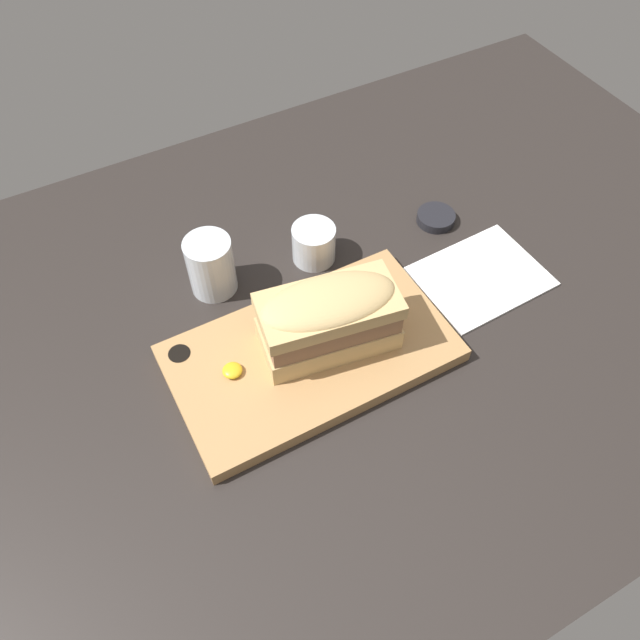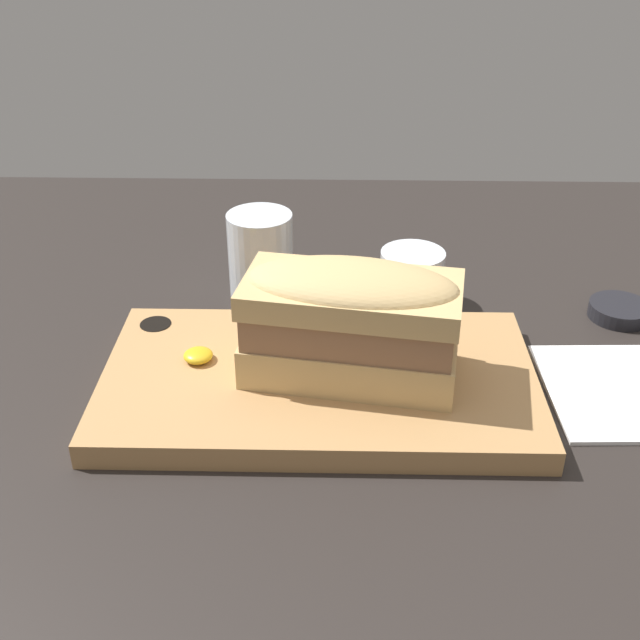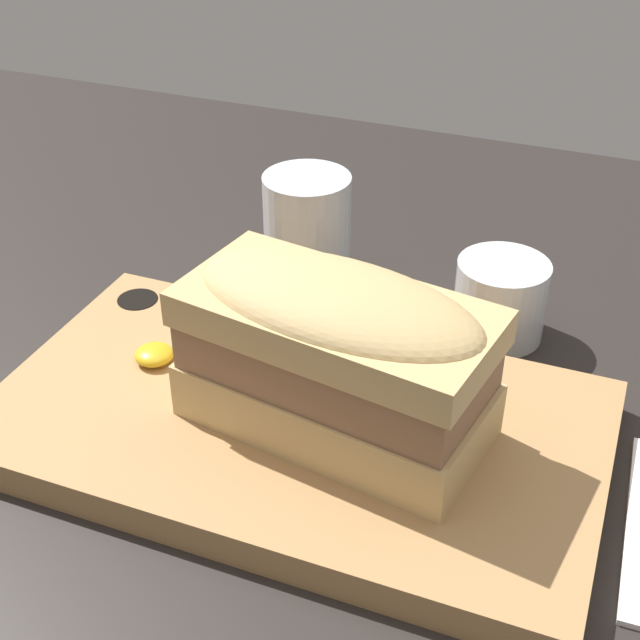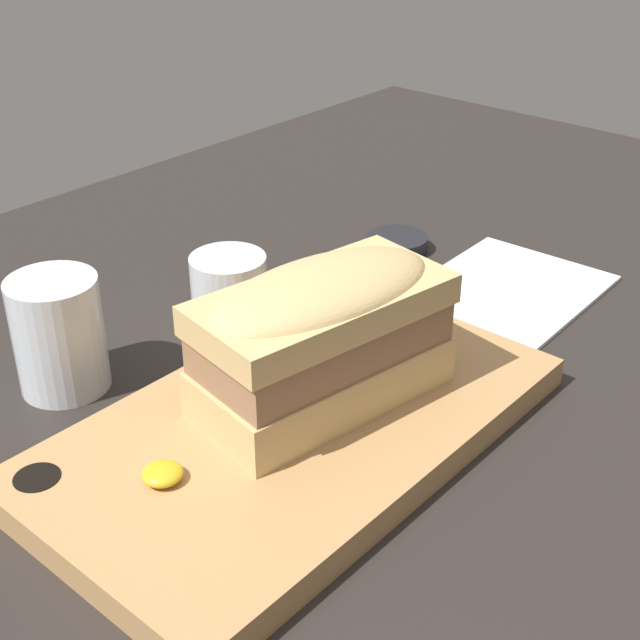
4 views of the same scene
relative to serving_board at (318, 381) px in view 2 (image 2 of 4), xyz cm
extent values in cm
cube|color=#282321|center=(5.23, 5.33, -2.16)|extent=(158.87, 98.95, 2.00)
cube|color=tan|center=(0.09, -0.04, 0.00)|extent=(38.98, 22.08, 2.31)
cylinder|color=black|center=(-16.31, 7.91, 0.63)|extent=(3.09, 3.09, 1.15)
cube|color=tan|center=(2.86, -0.09, 3.00)|extent=(19.82, 11.99, 3.71)
cube|color=#936B4C|center=(2.86, -0.09, 6.41)|extent=(19.03, 11.51, 3.11)
cube|color=tan|center=(2.86, -0.09, 9.08)|extent=(19.82, 11.99, 2.23)
ellipsoid|color=tan|center=(2.86, -0.09, 10.01)|extent=(19.42, 11.75, 3.34)
ellipsoid|color=gold|center=(-11.04, 1.50, 1.69)|extent=(2.70, 2.70, 1.08)
cylinder|color=silver|center=(-6.73, 18.80, 3.58)|extent=(7.09, 7.09, 9.46)
cylinder|color=silver|center=(-6.73, 18.80, 1.17)|extent=(6.24, 6.24, 4.26)
cylinder|color=silver|center=(9.65, 16.89, 1.91)|extent=(6.89, 6.89, 6.14)
cylinder|color=#33050F|center=(9.65, 16.89, 0.99)|extent=(6.20, 6.20, 3.90)
cylinder|color=black|center=(31.55, 14.34, -0.38)|extent=(6.40, 6.40, 1.56)
camera|label=1|loc=(-22.18, -43.77, 72.79)|focal=35.00mm
camera|label=2|loc=(1.52, -59.88, 41.63)|focal=45.00mm
camera|label=3|loc=(17.72, -40.39, 37.59)|focal=50.00mm
camera|label=4|loc=(-38.44, -35.96, 38.58)|focal=50.00mm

